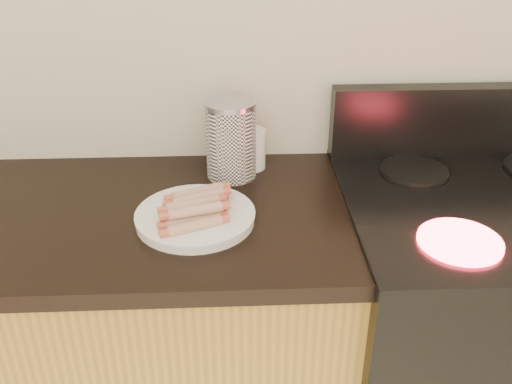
{
  "coord_description": "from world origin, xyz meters",
  "views": [
    {
      "loc": [
        0.13,
        0.5,
        1.6
      ],
      "look_at": [
        0.18,
        1.62,
        0.98
      ],
      "focal_mm": 40.0,
      "sensor_mm": 36.0,
      "label": 1
    }
  ],
  "objects_px": {
    "main_plate": "(195,218)",
    "canister": "(231,139)",
    "mug": "(249,149)",
    "stove": "(469,343)"
  },
  "relations": [
    {
      "from": "main_plate",
      "to": "canister",
      "type": "bearing_deg",
      "value": 69.87
    },
    {
      "from": "main_plate",
      "to": "mug",
      "type": "distance_m",
      "value": 0.32
    },
    {
      "from": "canister",
      "to": "stove",
      "type": "bearing_deg",
      "value": -16.74
    },
    {
      "from": "canister",
      "to": "main_plate",
      "type": "bearing_deg",
      "value": -110.13
    },
    {
      "from": "stove",
      "to": "canister",
      "type": "relative_size",
      "value": 4.37
    },
    {
      "from": "main_plate",
      "to": "canister",
      "type": "height_order",
      "value": "canister"
    },
    {
      "from": "main_plate",
      "to": "mug",
      "type": "relative_size",
      "value": 2.5
    },
    {
      "from": "stove",
      "to": "main_plate",
      "type": "relative_size",
      "value": 3.32
    },
    {
      "from": "stove",
      "to": "mug",
      "type": "relative_size",
      "value": 8.29
    },
    {
      "from": "mug",
      "to": "canister",
      "type": "bearing_deg",
      "value": -136.44
    }
  ]
}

